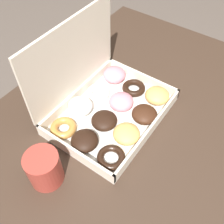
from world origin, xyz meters
name	(u,v)px	position (x,y,z in m)	size (l,w,h in m)	color
ground_plane	(130,202)	(0.00, 0.00, 0.00)	(8.00, 8.00, 0.00)	#564C44
dining_table	(140,135)	(0.00, 0.00, 0.64)	(1.14, 0.91, 0.74)	#38281E
donut_box	(107,103)	(-0.04, 0.11, 0.79)	(0.39, 0.30, 0.30)	silver
coffee_mug	(44,168)	(-0.33, 0.11, 0.79)	(0.09, 0.09, 0.11)	#A3382D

